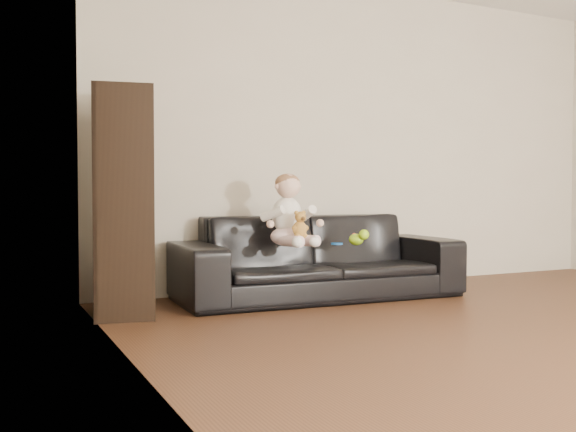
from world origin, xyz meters
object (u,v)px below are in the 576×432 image
baby (289,214)px  teddy_bear (300,225)px  sofa (318,257)px  toy_green (356,239)px  cabinet (124,203)px  toy_blue_disc (337,244)px  toy_rattle (354,239)px

baby → teddy_bear: baby is taller
sofa → toy_green: 0.35m
cabinet → toy_green: (1.67, -0.16, -0.28)m
teddy_bear → toy_blue_disc: teddy_bear is taller
teddy_bear → toy_rattle: teddy_bear is taller
teddy_bear → toy_blue_disc: size_ratio=2.14×
cabinet → teddy_bear: bearing=2.1°
cabinet → toy_blue_disc: size_ratio=16.47×
teddy_bear → baby: bearing=64.2°
sofa → teddy_bear: (-0.29, -0.28, 0.26)m
sofa → toy_green: size_ratio=17.27×
toy_green → toy_blue_disc: 0.16m
baby → sofa: bearing=5.0°
cabinet → toy_green: cabinet is taller
cabinet → toy_green: 1.70m
sofa → toy_rattle: 0.31m
toy_green → toy_rattle: size_ratio=1.74×
sofa → cabinet: cabinet is taller
cabinet → teddy_bear: size_ratio=7.70×
cabinet → toy_rattle: 1.74m
sofa → baby: size_ratio=4.07×
baby → teddy_bear: size_ratio=2.76×
sofa → teddy_bear: bearing=-133.8°
sofa → cabinet: 1.54m
toy_blue_disc → teddy_bear: bearing=-158.9°
cabinet → baby: cabinet is taller
sofa → toy_blue_disc: (0.10, -0.13, 0.11)m
sofa → baby: bearing=-156.0°
toy_blue_disc → sofa: bearing=126.6°
toy_rattle → toy_blue_disc: 0.14m
sofa → baby: baby is taller
toy_green → toy_rattle: bearing=64.7°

